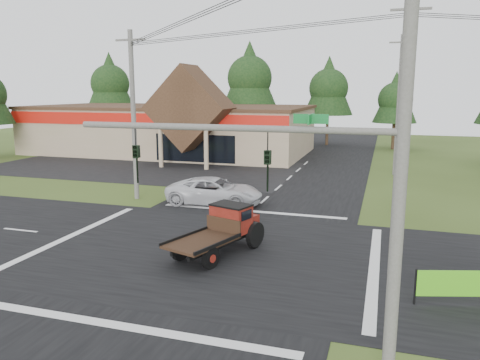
% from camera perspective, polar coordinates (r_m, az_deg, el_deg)
% --- Properties ---
extents(ground, '(120.00, 120.00, 0.00)m').
position_cam_1_polar(ground, '(20.68, -3.96, -8.60)').
color(ground, '#37491A').
rests_on(ground, ground).
extents(road_ns, '(12.00, 120.00, 0.02)m').
position_cam_1_polar(road_ns, '(20.67, -3.96, -8.57)').
color(road_ns, black).
rests_on(road_ns, ground).
extents(road_ew, '(120.00, 12.00, 0.02)m').
position_cam_1_polar(road_ew, '(20.67, -3.96, -8.57)').
color(road_ew, black).
rests_on(road_ew, ground).
extents(parking_apron, '(28.00, 14.00, 0.02)m').
position_cam_1_polar(parking_apron, '(43.28, -12.17, 1.50)').
color(parking_apron, black).
rests_on(parking_apron, ground).
extents(cvs_building, '(30.40, 18.20, 9.19)m').
position_cam_1_polar(cvs_building, '(53.05, -8.29, 6.33)').
color(cvs_building, tan).
rests_on(cvs_building, ground).
extents(traffic_signal_mast, '(8.12, 0.24, 7.00)m').
position_cam_1_polar(traffic_signal_mast, '(11.00, 10.01, -2.21)').
color(traffic_signal_mast, '#595651').
rests_on(traffic_signal_mast, ground).
extents(utility_pole_nr, '(2.00, 0.30, 11.00)m').
position_cam_1_polar(utility_pole_nr, '(10.72, 19.18, 3.59)').
color(utility_pole_nr, '#595651').
rests_on(utility_pole_nr, ground).
extents(utility_pole_nw, '(2.00, 0.30, 10.50)m').
position_cam_1_polar(utility_pole_nw, '(30.24, -12.86, 7.77)').
color(utility_pole_nw, '#595651').
rests_on(utility_pole_nw, ground).
extents(utility_pole_ne, '(2.00, 0.30, 11.50)m').
position_cam_1_polar(utility_pole_ne, '(26.18, 19.40, 8.09)').
color(utility_pole_ne, '#595651').
rests_on(utility_pole_ne, ground).
extents(utility_pole_n, '(2.00, 0.30, 11.20)m').
position_cam_1_polar(utility_pole_n, '(40.17, 18.76, 8.68)').
color(utility_pole_n, '#595651').
rests_on(utility_pole_n, ground).
extents(tree_row_a, '(6.72, 6.72, 12.12)m').
position_cam_1_polar(tree_row_a, '(69.00, -15.57, 11.46)').
color(tree_row_a, '#332316').
rests_on(tree_row_a, ground).
extents(tree_row_b, '(5.60, 5.60, 10.10)m').
position_cam_1_polar(tree_row_b, '(65.98, -7.09, 10.65)').
color(tree_row_b, '#332316').
rests_on(tree_row_b, ground).
extents(tree_row_c, '(7.28, 7.28, 13.13)m').
position_cam_1_polar(tree_row_c, '(61.60, 1.18, 12.59)').
color(tree_row_c, '#332316').
rests_on(tree_row_c, ground).
extents(tree_row_d, '(6.16, 6.16, 11.11)m').
position_cam_1_polar(tree_row_d, '(60.57, 10.75, 11.16)').
color(tree_row_d, '#332316').
rests_on(tree_row_d, ground).
extents(tree_row_e, '(5.04, 5.04, 9.09)m').
position_cam_1_polar(tree_row_e, '(58.15, 18.43, 9.50)').
color(tree_row_e, '#332316').
rests_on(tree_row_e, ground).
extents(antique_flatbed_truck, '(3.34, 5.26, 2.06)m').
position_cam_1_polar(antique_flatbed_truck, '(19.87, -2.80, -6.28)').
color(antique_flatbed_truck, '#58160C').
rests_on(antique_flatbed_truck, ground).
extents(roadside_banner, '(3.50, 1.11, 1.23)m').
position_cam_1_polar(roadside_banner, '(17.20, 26.24, -11.67)').
color(roadside_banner, '#52BE19').
rests_on(roadside_banner, ground).
extents(white_pickup, '(5.99, 3.05, 1.62)m').
position_cam_1_polar(white_pickup, '(28.69, -3.11, -1.36)').
color(white_pickup, silver).
rests_on(white_pickup, ground).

